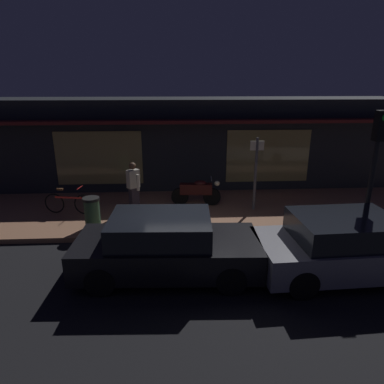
{
  "coord_description": "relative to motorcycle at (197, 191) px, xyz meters",
  "views": [
    {
      "loc": [
        -0.44,
        -7.59,
        4.23
      ],
      "look_at": [
        0.13,
        2.4,
        0.95
      ],
      "focal_mm": 31.63,
      "sensor_mm": 36.0,
      "label": 1
    }
  ],
  "objects": [
    {
      "name": "bicycle_parked",
      "position": [
        -4.17,
        -0.58,
        -0.14
      ],
      "size": [
        1.64,
        0.45,
        0.91
      ],
      "color": "black",
      "rests_on": "sidewalk_slab"
    },
    {
      "name": "storefront_building",
      "position": [
        -0.36,
        2.98,
        1.16
      ],
      "size": [
        18.0,
        3.3,
        3.6
      ],
      "color": "black",
      "rests_on": "ground_plane"
    },
    {
      "name": "parked_car_far",
      "position": [
        3.06,
        -4.38,
        0.06
      ],
      "size": [
        4.17,
        1.93,
        1.42
      ],
      "color": "black",
      "rests_on": "ground_plane"
    },
    {
      "name": "ground_plane",
      "position": [
        -0.36,
        -3.41,
        -0.65
      ],
      "size": [
        60.0,
        60.0,
        0.0
      ],
      "primitive_type": "plane",
      "color": "black"
    },
    {
      "name": "person_photographer",
      "position": [
        -2.08,
        -0.59,
        0.38
      ],
      "size": [
        0.46,
        0.53,
        1.67
      ],
      "color": "#28232D",
      "rests_on": "sidewalk_slab"
    },
    {
      "name": "trash_bin",
      "position": [
        -3.16,
        -1.76,
        -0.03
      ],
      "size": [
        0.48,
        0.48,
        0.93
      ],
      "color": "#2D4C33",
      "rests_on": "sidewalk_slab"
    },
    {
      "name": "parked_car_near",
      "position": [
        -1.0,
        -4.14,
        0.06
      ],
      "size": [
        4.17,
        1.93,
        1.42
      ],
      "color": "black",
      "rests_on": "ground_plane"
    },
    {
      "name": "sidewalk_slab",
      "position": [
        -0.36,
        -0.41,
        -0.57
      ],
      "size": [
        18.0,
        4.0,
        0.15
      ],
      "primitive_type": "cube",
      "color": "#8C6047",
      "rests_on": "ground_plane"
    },
    {
      "name": "traffic_light_pole",
      "position": [
        4.03,
        -3.35,
        1.83
      ],
      "size": [
        0.24,
        0.33,
        3.6
      ],
      "color": "black",
      "rests_on": "ground_plane"
    },
    {
      "name": "sign_post",
      "position": [
        1.87,
        -0.53,
        0.86
      ],
      "size": [
        0.44,
        0.09,
        2.4
      ],
      "color": "#47474C",
      "rests_on": "sidewalk_slab"
    },
    {
      "name": "motorcycle",
      "position": [
        0.0,
        0.0,
        0.0
      ],
      "size": [
        1.7,
        0.55,
        0.97
      ],
      "color": "black",
      "rests_on": "sidewalk_slab"
    }
  ]
}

